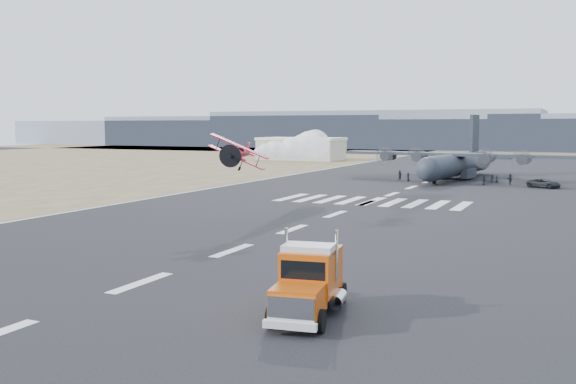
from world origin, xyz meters
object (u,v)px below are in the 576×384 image
Objects in this scene: support_vehicle at (544,183)px; crew_h at (432,177)px; crew_f at (510,179)px; crew_c at (492,179)px; crew_e at (408,177)px; aerobatic_biplane at (238,153)px; crew_b at (400,175)px; hangar_left at (301,148)px; crew_g at (434,177)px; transport_aircraft at (457,162)px; crew_a at (496,180)px; crew_d at (484,180)px; semi_truck at (309,280)px.

crew_h is at bearing 102.78° from support_vehicle.
crew_c is at bearing -145.11° from crew_f.
crew_f is (17.76, 1.43, 0.13)m from crew_e.
crew_b is (0.21, 61.75, -6.55)m from aerobatic_biplane.
hangar_left is 14.75× the size of crew_g.
transport_aircraft is (9.39, 68.96, -4.26)m from aerobatic_biplane.
hangar_left is 78.61m from crew_e.
aerobatic_biplane is at bearing 30.11° from crew_a.
crew_c is (-8.96, 5.57, 0.06)m from support_vehicle.
aerobatic_biplane is at bearing -69.19° from hangar_left.
crew_h is (4.17, 1.21, -0.01)m from crew_e.
hangar_left is 96.87m from support_vehicle.
crew_d is at bearing 13.64° from crew_a.
semi_truck is 5.57× the size of crew_a.
crew_a is 0.87× the size of crew_f.
transport_aircraft is at bearing 86.28° from semi_truck.
crew_e is (-13.81, 2.12, -0.05)m from crew_d.
crew_h is at bearing -123.00° from crew_f.
transport_aircraft is 13.05m from crew_d.
support_vehicle is at bearing -41.89° from hangar_left.
hangar_left is 4.56× the size of support_vehicle.
crew_b is at bearing -46.91° from crew_a.
aerobatic_biplane is at bearing 4.79° from crew_d.
aerobatic_biplane is (46.33, -121.87, 4.08)m from hangar_left.
semi_truck is at bearing -123.82° from crew_c.
crew_h is at bearing 118.55° from crew_e.
crew_a is at bearing 131.38° from crew_g.
support_vehicle is (16.37, -11.75, -2.47)m from transport_aircraft.
crew_f is at bearing 27.83° from crew_b.
hangar_left reaches higher than crew_f.
crew_d is 1.08× the size of crew_h.
crew_a is at bearing -43.64° from hangar_left.
transport_aircraft is at bearing -43.52° from hangar_left.
crew_f is (10.60, -7.42, -2.31)m from transport_aircraft.
crew_e is 0.94× the size of crew_g.
support_vehicle is at bearing 19.18° from crew_f.
aerobatic_biplane is 3.58× the size of crew_g.
crew_e is (2.23, 60.11, -6.70)m from aerobatic_biplane.
crew_e is at bearing -108.09° from crew_h.
transport_aircraft is 11.64m from crew_e.
hangar_left is 0.57× the size of transport_aircraft.
semi_truck is 5.47× the size of crew_c.
crew_c is (-1.62, 87.83, -1.10)m from semi_truck.
crew_e is (-15.57, -0.60, -0.01)m from crew_a.
crew_f is at bearing 135.24° from crew_g.
crew_g is (6.60, -0.72, -0.10)m from crew_b.
crew_d reaches higher than crew_c.
crew_c is 3.43m from crew_f.
semi_truck is 87.85m from crew_c.
crew_h is (-13.58, -0.22, -0.13)m from crew_f.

